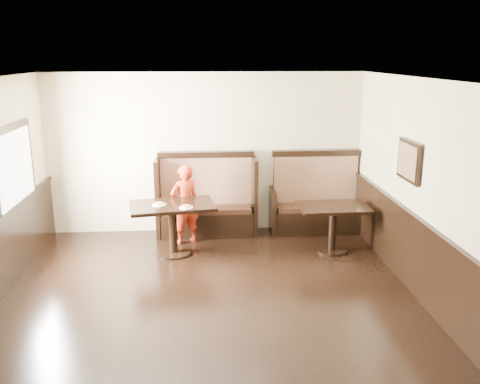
{
  "coord_description": "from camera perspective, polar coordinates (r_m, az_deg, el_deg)",
  "views": [
    {
      "loc": [
        -0.05,
        -5.29,
        3.08
      ],
      "look_at": [
        0.52,
        2.35,
        1.0
      ],
      "focal_mm": 38.0,
      "sensor_mm": 36.0,
      "label": 1
    }
  ],
  "objects": [
    {
      "name": "booth_neighbor",
      "position": [
        9.19,
        8.5,
        -1.41
      ],
      "size": [
        1.65,
        0.72,
        1.45
      ],
      "color": "black",
      "rests_on": "ground"
    },
    {
      "name": "pizza_plate_left",
      "position": [
        7.96,
        -9.07,
        -1.34
      ],
      "size": [
        0.22,
        0.22,
        0.04
      ],
      "color": "white",
      "rests_on": "table_main"
    },
    {
      "name": "room_shell",
      "position": [
        6.08,
        -6.3,
        -8.28
      ],
      "size": [
        7.0,
        7.0,
        7.0
      ],
      "color": "beige",
      "rests_on": "ground"
    },
    {
      "name": "child",
      "position": [
        8.49,
        -6.2,
        -1.39
      ],
      "size": [
        0.58,
        0.49,
        1.34
      ],
      "primitive_type": "imported",
      "rotation": [
        0.0,
        0.0,
        3.55
      ],
      "color": "red",
      "rests_on": "ground"
    },
    {
      "name": "table_main",
      "position": [
        8.04,
        -7.59,
        -2.67
      ],
      "size": [
        1.41,
        1.01,
        0.83
      ],
      "rotation": [
        0.0,
        0.0,
        0.16
      ],
      "color": "black",
      "rests_on": "ground"
    },
    {
      "name": "table_neighbor",
      "position": [
        8.24,
        10.39,
        -2.82
      ],
      "size": [
        1.11,
        0.74,
        0.76
      ],
      "rotation": [
        0.0,
        0.0,
        0.02
      ],
      "color": "black",
      "rests_on": "ground"
    },
    {
      "name": "ground",
      "position": [
        6.13,
        -3.32,
        -15.04
      ],
      "size": [
        7.0,
        7.0,
        0.0
      ],
      "primitive_type": "plane",
      "color": "black",
      "rests_on": "ground"
    },
    {
      "name": "booth_main",
      "position": [
        8.96,
        -3.75,
        -1.4
      ],
      "size": [
        1.75,
        0.72,
        1.45
      ],
      "color": "black",
      "rests_on": "ground"
    },
    {
      "name": "pizza_plate_right",
      "position": [
        7.76,
        -6.06,
        -1.67
      ],
      "size": [
        0.22,
        0.22,
        0.04
      ],
      "color": "white",
      "rests_on": "table_main"
    }
  ]
}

